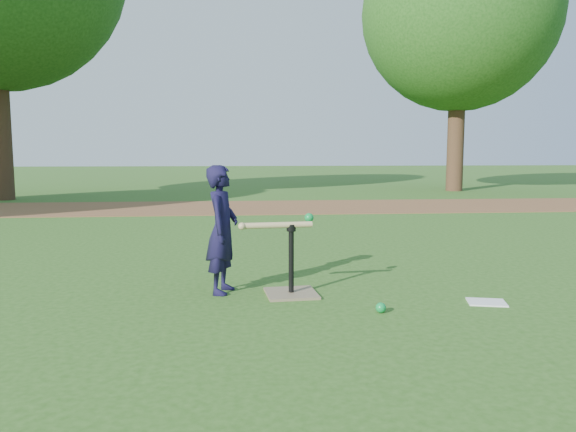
{
  "coord_description": "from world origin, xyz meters",
  "views": [
    {
      "loc": [
        -0.17,
        -4.69,
        1.24
      ],
      "look_at": [
        0.29,
        0.33,
        0.65
      ],
      "focal_mm": 35.0,
      "sensor_mm": 36.0,
      "label": 1
    }
  ],
  "objects": [
    {
      "name": "ground",
      "position": [
        0.0,
        0.0,
        0.0
      ],
      "size": [
        80.0,
        80.0,
        0.0
      ],
      "primitive_type": "plane",
      "color": "#285116",
      "rests_on": "ground"
    },
    {
      "name": "swing_action",
      "position": [
        0.2,
        0.02,
        0.62
      ],
      "size": [
        0.66,
        0.22,
        0.12
      ],
      "color": "tan",
      "rests_on": "ground"
    },
    {
      "name": "dirt_strip",
      "position": [
        0.0,
        7.5,
        0.01
      ],
      "size": [
        24.0,
        3.0,
        0.01
      ],
      "primitive_type": "cube",
      "color": "brown",
      "rests_on": "ground"
    },
    {
      "name": "wiffle_ball_ground",
      "position": [
        0.92,
        -0.58,
        0.04
      ],
      "size": [
        0.08,
        0.08,
        0.08
      ],
      "primitive_type": "sphere",
      "color": "#0C8637",
      "rests_on": "ground"
    },
    {
      "name": "tree_right",
      "position": [
        6.5,
        12.0,
        5.29
      ],
      "size": [
        5.8,
        5.8,
        8.21
      ],
      "color": "#382316",
      "rests_on": "ground"
    },
    {
      "name": "batting_tee",
      "position": [
        0.29,
        0.03,
        0.11
      ],
      "size": [
        0.46,
        0.46,
        0.61
      ],
      "color": "#7A694D",
      "rests_on": "ground"
    },
    {
      "name": "clipboard",
      "position": [
        1.86,
        -0.39,
        0.01
      ],
      "size": [
        0.35,
        0.3,
        0.01
      ],
      "primitive_type": "cube",
      "rotation": [
        0.0,
        0.0,
        -0.25
      ],
      "color": "white",
      "rests_on": "ground"
    },
    {
      "name": "child",
      "position": [
        -0.3,
        0.16,
        0.56
      ],
      "size": [
        0.36,
        0.46,
        1.12
      ],
      "primitive_type": "imported",
      "rotation": [
        0.0,
        0.0,
        1.32
      ],
      "color": "black",
      "rests_on": "ground"
    }
  ]
}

